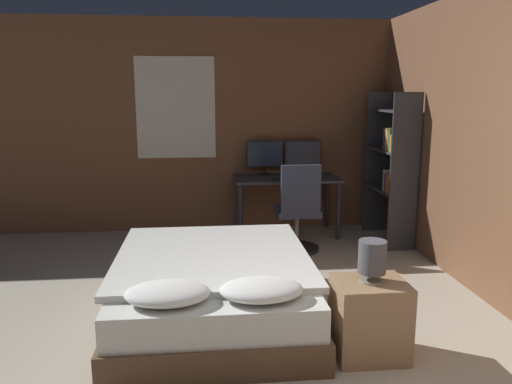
{
  "coord_description": "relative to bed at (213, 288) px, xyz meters",
  "views": [
    {
      "loc": [
        -0.56,
        -2.35,
        1.78
      ],
      "look_at": [
        -0.03,
        2.78,
        0.75
      ],
      "focal_mm": 35.0,
      "sensor_mm": 36.0,
      "label": 1
    }
  ],
  "objects": [
    {
      "name": "monitor_right",
      "position": [
        1.21,
        2.56,
        0.73
      ],
      "size": [
        0.47,
        0.16,
        0.44
      ],
      "color": "black",
      "rests_on": "desk"
    },
    {
      "name": "keyboard",
      "position": [
        0.97,
        2.1,
        0.49
      ],
      "size": [
        0.4,
        0.13,
        0.02
      ],
      "color": "black",
      "rests_on": "desk"
    },
    {
      "name": "computer_mouse",
      "position": [
        1.25,
        2.1,
        0.5
      ],
      "size": [
        0.07,
        0.05,
        0.04
      ],
      "color": "black",
      "rests_on": "desk"
    },
    {
      "name": "bedside_lamp",
      "position": [
        1.05,
        -0.7,
        0.45
      ],
      "size": [
        0.19,
        0.19,
        0.28
      ],
      "color": "gray",
      "rests_on": "nightstand"
    },
    {
      "name": "wall_back",
      "position": [
        0.5,
        2.73,
        1.1
      ],
      "size": [
        12.0,
        0.08,
        2.7
      ],
      "color": "brown",
      "rests_on": "ground_plane"
    },
    {
      "name": "monitor_left",
      "position": [
        0.72,
        2.56,
        0.73
      ],
      "size": [
        0.47,
        0.16,
        0.44
      ],
      "color": "black",
      "rests_on": "desk"
    },
    {
      "name": "nightstand",
      "position": [
        1.05,
        -0.7,
        0.01
      ],
      "size": [
        0.48,
        0.4,
        0.54
      ],
      "color": "#997551",
      "rests_on": "ground_plane"
    },
    {
      "name": "desk",
      "position": [
        0.97,
        2.33,
        0.39
      ],
      "size": [
        1.3,
        0.67,
        0.74
      ],
      "color": "#38383D",
      "rests_on": "ground_plane"
    },
    {
      "name": "bed",
      "position": [
        0.0,
        0.0,
        0.0
      ],
      "size": [
        1.53,
        1.96,
        0.58
      ],
      "color": "brown",
      "rests_on": "ground_plane"
    },
    {
      "name": "wall_side_right",
      "position": [
        2.38,
        0.09,
        1.09
      ],
      "size": [
        0.06,
        12.0,
        2.7
      ],
      "color": "brown",
      "rests_on": "ground_plane"
    },
    {
      "name": "office_chair",
      "position": [
        0.98,
        1.61,
        0.16
      ],
      "size": [
        0.52,
        0.52,
        1.02
      ],
      "color": "black",
      "rests_on": "ground_plane"
    },
    {
      "name": "bookshelf",
      "position": [
        2.16,
        1.86,
        0.74
      ],
      "size": [
        0.33,
        0.89,
        1.79
      ],
      "color": "#333338",
      "rests_on": "ground_plane"
    }
  ]
}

